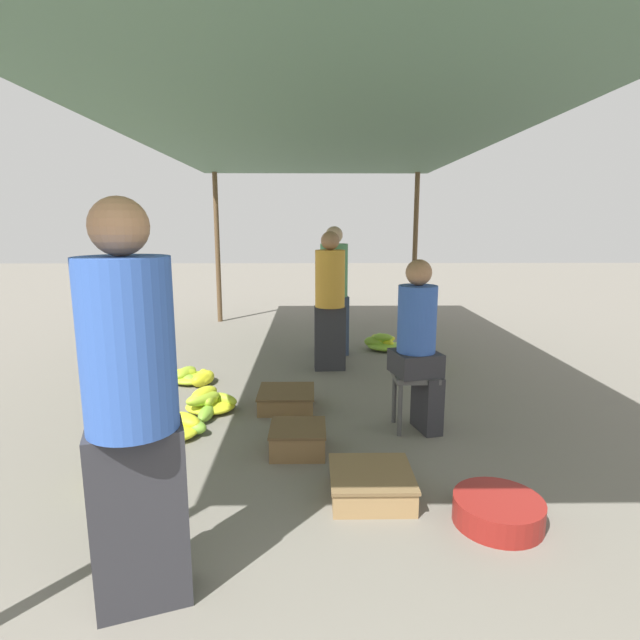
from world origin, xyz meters
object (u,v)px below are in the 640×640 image
Objects in this scene: stool at (415,385)px; shopper_walking_mid at (334,289)px; banana_pile_left_1 at (193,377)px; shopper_walking_far at (330,299)px; banana_pile_left_3 at (177,426)px; banana_pile_left_2 at (208,402)px; banana_pile_left_0 at (127,465)px; crate_mid at (371,484)px; vendor_seated at (419,342)px; crate_far at (286,399)px; crate_near at (298,439)px; vendor_foreground at (132,406)px; banana_pile_right_0 at (425,362)px; banana_pile_right_1 at (383,343)px; basin_black at (498,511)px.

stool is 2.45m from shopper_walking_mid.
shopper_walking_far reaches higher than banana_pile_left_1.
banana_pile_left_2 is at bearing 73.89° from banana_pile_left_3.
crate_mid is (1.55, -0.24, -0.01)m from banana_pile_left_0.
banana_pile_left_2 is at bearing -67.96° from banana_pile_left_1.
vendor_seated is 1.33m from crate_far.
vendor_seated is 3.39× the size of crate_near.
vendor_foreground is 3.11× the size of banana_pile_right_0.
stool is at bearing -76.82° from shopper_walking_mid.
stool is at bearing 23.76° from crate_near.
crate_mid is 1.00× the size of crate_far.
banana_pile_right_1 is at bearing 112.32° from banana_pile_right_0.
vendor_foreground is at bearing -80.34° from banana_pile_left_1.
banana_pile_left_2 is at bearing 167.66° from stool.
crate_mid is at bearing -54.27° from banana_pile_left_1.
stool is 0.93× the size of crate_mid.
vendor_seated is 2.50× the size of banana_pile_left_1.
shopper_walking_far is at bearing 110.10° from stool.
vendor_seated reaches higher than banana_pile_left_0.
banana_pile_left_1 is (-2.07, 1.21, -0.65)m from vendor_seated.
shopper_walking_mid reaches higher than stool.
crate_near is 0.25× the size of shopper_walking_mid.
crate_mid is (-0.93, -2.72, 0.01)m from banana_pile_right_0.
crate_near is at bearing 126.78° from crate_mid.
banana_pile_left_3 is 0.87× the size of banana_pile_right_1.
vendor_foreground is 3.69× the size of banana_pile_left_3.
shopper_walking_far is at bearing 18.58° from banana_pile_left_1.
crate_far is 0.31× the size of shopper_walking_mid.
vendor_seated is at bearing -14.05° from stool.
stool reaches higher than banana_pile_left_1.
shopper_walking_far is (1.44, 0.48, 0.74)m from banana_pile_left_1.
basin_black is 2.17m from crate_far.
stool is 0.86× the size of banana_pile_left_2.
crate_far is (1.01, -0.73, 0.02)m from banana_pile_left_1.
stool reaches higher than basin_black.
basin_black is (1.75, 0.55, -0.82)m from vendor_foreground.
banana_pile_left_1 is 0.89m from banana_pile_left_2.
banana_pile_left_2 is at bearing -129.50° from banana_pile_right_1.
banana_pile_right_1 reaches higher than banana_pile_left_3.
shopper_walking_mid is 0.66m from shopper_walking_far.
crate_near is at bearing -98.11° from shopper_walking_far.
vendor_seated is at bearing -91.91° from banana_pile_right_1.
basin_black is 0.90× the size of banana_pile_left_1.
shopper_walking_far is at bearing -179.36° from banana_pile_right_0.
vendor_foreground is at bearing -110.31° from banana_pile_right_1.
shopper_walking_far is (-0.83, 2.98, 0.73)m from basin_black.
banana_pile_left_3 is at bearing -176.59° from vendor_seated.
vendor_seated is 2.56× the size of banana_pile_left_2.
vendor_seated is 2.25m from banana_pile_left_0.
banana_pile_left_0 is 1.09× the size of crate_far.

